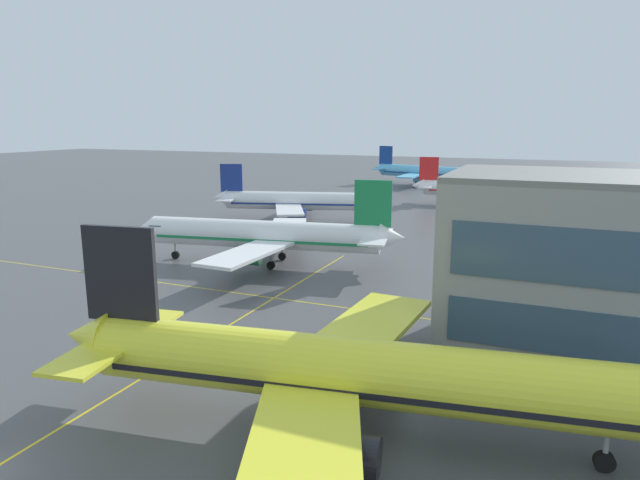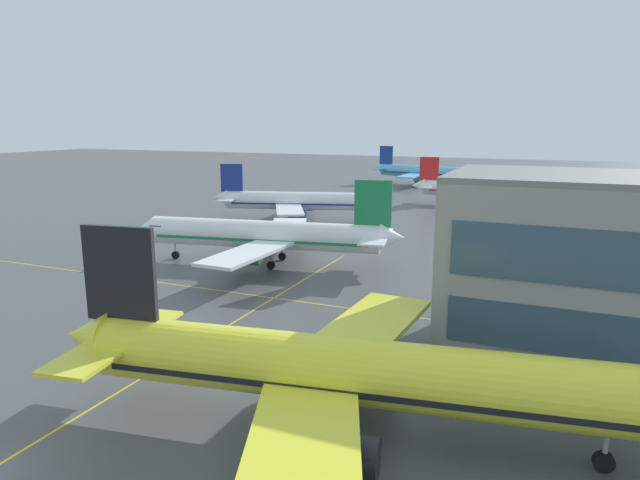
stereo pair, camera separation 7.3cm
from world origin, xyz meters
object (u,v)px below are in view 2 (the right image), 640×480
Objects in this scene: airliner_third_row at (298,201)px; airliner_far_left_stand at (487,189)px; airliner_front_gate at (350,372)px; airliner_far_right_stand at (426,172)px; airliner_second_row at (266,235)px.

airliner_third_row is 0.98× the size of airliner_far_left_stand.
airliner_far_left_stand is at bearing 92.53° from airliner_front_gate.
airliner_front_gate is 1.17× the size of airliner_third_row.
airliner_front_gate reaches higher than airliner_far_right_stand.
airliner_far_left_stand is (-4.78, 108.03, -0.55)m from airliner_front_gate.
airliner_far_right_stand is at bearing 82.95° from airliner_third_row.
airliner_far_right_stand reaches higher than airliner_third_row.
airliner_far_left_stand is at bearing 73.33° from airliner_second_row.
airliner_third_row is 75.28m from airliner_far_right_stand.
airliner_far_right_stand is at bearing 100.95° from airliner_front_gate.
airliner_second_row is at bearing 125.19° from airliner_front_gate.
airliner_third_row is at bearing -97.05° from airliner_far_right_stand.
airliner_far_right_stand is (-2.28, 109.55, -0.12)m from airliner_second_row.
airliner_second_row is 1.10× the size of airliner_third_row.
airliner_far_left_stand is at bearing 47.85° from airliner_third_row.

